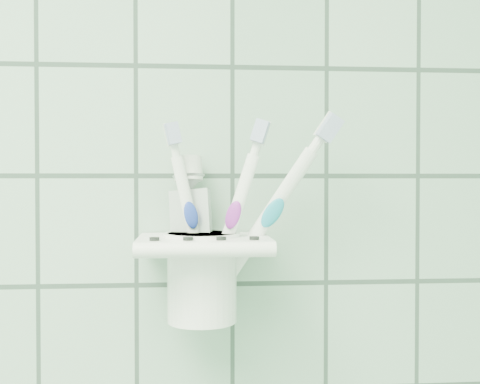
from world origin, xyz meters
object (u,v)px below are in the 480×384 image
object	(u,v)px
toothpaste_tube	(196,221)
toothbrush_orange	(206,194)
toothbrush_blue	(203,212)
toothbrush_pink	(210,215)
holder_bracket	(204,246)
cup	(202,273)

from	to	relation	value
toothpaste_tube	toothbrush_orange	bearing A→B (deg)	38.18
toothbrush_blue	toothbrush_orange	world-z (taller)	toothbrush_orange
toothbrush_pink	holder_bracket	bearing A→B (deg)	-146.37
toothbrush_blue	toothbrush_orange	distance (m)	0.02
holder_bracket	toothbrush_blue	bearing A→B (deg)	-108.31
cup	toothpaste_tube	size ratio (longest dim) A/B	0.54
cup	toothbrush_blue	distance (m)	0.06
cup	toothbrush_orange	xyz separation A→B (m)	(0.00, 0.01, 0.08)
cup	toothbrush_pink	world-z (taller)	toothbrush_pink
holder_bracket	toothbrush_blue	world-z (taller)	toothbrush_blue
toothbrush_blue	toothpaste_tube	distance (m)	0.02
toothbrush_orange	cup	bearing A→B (deg)	-124.16
cup	toothbrush_pink	size ratio (longest dim) A/B	0.46
toothbrush_orange	toothbrush_blue	bearing A→B (deg)	-111.24
toothbrush_blue	cup	bearing A→B (deg)	115.80
holder_bracket	toothpaste_tube	size ratio (longest dim) A/B	0.79
holder_bracket	toothbrush_blue	xyz separation A→B (m)	(-0.00, -0.00, 0.03)
toothbrush_pink	toothbrush_blue	size ratio (longest dim) A/B	0.97
cup	toothbrush_orange	distance (m)	0.08
cup	toothbrush_pink	xyz separation A→B (m)	(0.01, 0.00, 0.06)
toothbrush_orange	toothpaste_tube	world-z (taller)	toothbrush_orange
holder_bracket	toothbrush_orange	size ratio (longest dim) A/B	0.57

